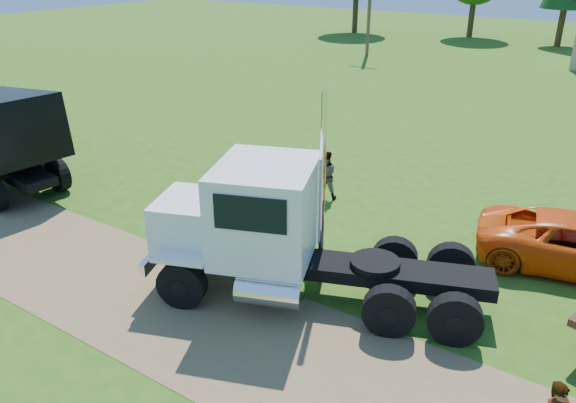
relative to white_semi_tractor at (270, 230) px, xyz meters
The scene contains 4 objects.
ground 2.64m from the white_semi_tractor, 77.08° to the right, with size 140.00×140.00×0.00m, color #305512.
dirt_track 2.64m from the white_semi_tractor, 77.08° to the right, with size 120.00×4.20×0.01m, color brown.
white_semi_tractor is the anchor object (origin of this frame).
spectator_b 6.12m from the white_semi_tractor, 106.92° to the left, with size 0.85×0.67×1.76m, color #999999.
Camera 1 is at (6.70, -8.01, 8.01)m, focal length 35.00 mm.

